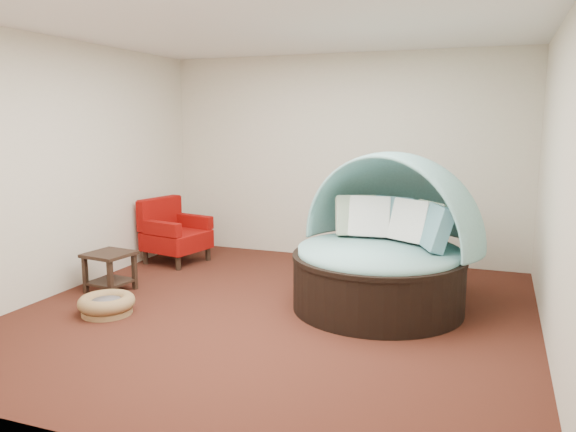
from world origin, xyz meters
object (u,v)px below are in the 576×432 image
(red_armchair, at_px, (173,233))
(side_table, at_px, (110,266))
(canopy_daybed, at_px, (385,236))
(pet_basket, at_px, (107,304))

(red_armchair, height_order, side_table, red_armchair)
(canopy_daybed, height_order, side_table, canopy_daybed)
(canopy_daybed, xyz_separation_m, side_table, (-2.98, -0.58, -0.45))
(canopy_daybed, relative_size, red_armchair, 2.63)
(canopy_daybed, bearing_deg, side_table, -147.64)
(side_table, bearing_deg, canopy_daybed, 10.98)
(red_armchair, bearing_deg, canopy_daybed, -4.02)
(canopy_daybed, distance_m, red_armchair, 3.17)
(red_armchair, bearing_deg, pet_basket, -64.83)
(canopy_daybed, relative_size, pet_basket, 3.70)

